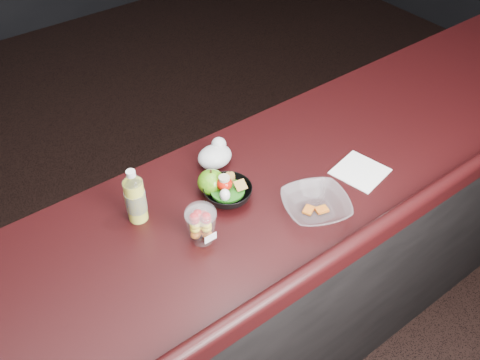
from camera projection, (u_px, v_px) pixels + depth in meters
name	position (u px, v px, depth m)	size (l,w,h in m)	color
counter	(232.00, 300.00, 2.06)	(4.06, 0.71, 1.02)	black
lemonade_bottle	(135.00, 199.00, 1.63)	(0.06, 0.06, 0.19)	yellow
fruit_cup	(201.00, 223.00, 1.57)	(0.10, 0.10, 0.14)	white
green_apple	(211.00, 182.00, 1.74)	(0.09, 0.09, 0.10)	#257E0E
plastic_bag	(215.00, 155.00, 1.85)	(0.12, 0.10, 0.09)	silver
snack_bowl	(227.00, 192.00, 1.72)	(0.19, 0.19, 0.09)	black
takeout_bowl	(316.00, 206.00, 1.68)	(0.27, 0.27, 0.05)	silver
paper_napkin	(360.00, 171.00, 1.84)	(0.16, 0.16, 0.00)	white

